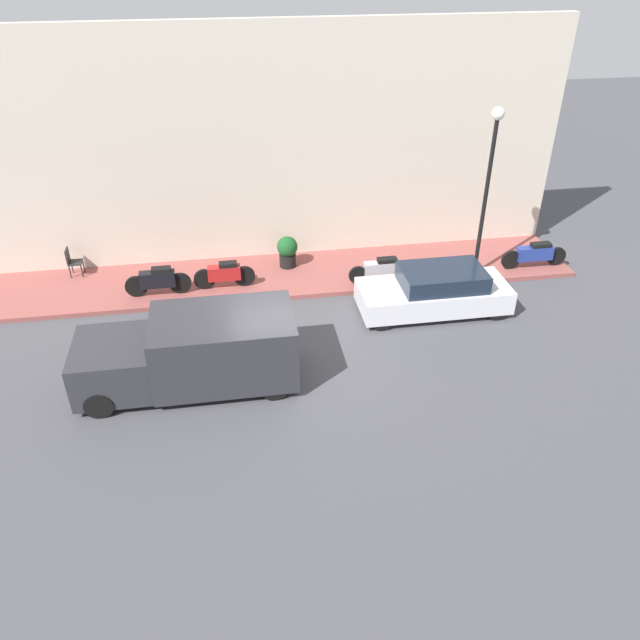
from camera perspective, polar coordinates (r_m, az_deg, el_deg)
name	(u,v)px	position (r m, az deg, el deg)	size (l,w,h in m)	color
ground_plane	(287,369)	(15.32, -3.08, -4.50)	(60.00, 60.00, 0.00)	#47474C
sidewalk	(269,277)	(19.19, -4.69, 3.98)	(2.77, 18.63, 0.13)	#934C47
building_facade	(259,149)	(19.26, -5.59, 15.28)	(0.30, 18.63, 7.08)	beige
parked_car	(435,291)	(17.54, 10.50, 2.60)	(1.66, 4.13, 1.28)	silver
delivery_van	(191,352)	(14.66, -11.71, -2.84)	(2.01, 5.00, 1.75)	#2D2D33
motorcycle_red	(225,274)	(18.44, -8.72, 4.19)	(0.30, 1.79, 0.80)	#B21E1E
motorcycle_black	(158,280)	(18.43, -14.58, 3.53)	(0.30, 1.87, 0.85)	black
motorcycle_blue	(535,254)	(20.49, 19.05, 5.73)	(0.30, 2.10, 0.80)	navy
scooter_silver	(382,269)	(18.63, 5.72, 4.66)	(0.30, 2.00, 0.76)	#B7B7BF
streetlamp	(490,168)	(18.43, 15.28, 13.28)	(0.36, 0.36, 4.99)	black
potted_plant	(287,251)	(19.40, -3.00, 6.35)	(0.64, 0.64, 0.98)	black
cafe_chair	(72,260)	(20.28, -21.71, 5.08)	(0.40, 0.40, 0.88)	#262626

